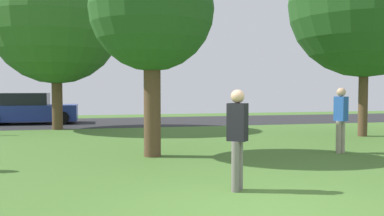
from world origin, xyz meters
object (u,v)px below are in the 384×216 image
oak_tree_right (365,2)px  person_walking (341,117)px  oak_tree_left (152,10)px  person_thrower (237,135)px  maple_tree_far (56,18)px  parked_car_blue (30,110)px

oak_tree_right → person_walking: oak_tree_right is taller
oak_tree_left → person_walking: (5.09, -0.65, -2.78)m
oak_tree_left → person_thrower: 4.92m
oak_tree_right → person_walking: bearing=-132.7°
maple_tree_far → oak_tree_right: size_ratio=0.98×
person_walking → parked_car_blue: person_walking is taller
maple_tree_far → oak_tree_right: (11.21, -5.13, 0.18)m
person_thrower → maple_tree_far: bearing=150.9°
maple_tree_far → person_walking: 12.32m
oak_tree_right → parked_car_blue: oak_tree_right is taller
person_thrower → parked_car_blue: (-5.58, 15.05, -0.29)m
oak_tree_left → person_walking: size_ratio=3.03×
person_walking → parked_car_blue: (-9.72, 11.77, -0.31)m
person_walking → parked_car_blue: size_ratio=0.40×
oak_tree_left → maple_tree_far: 8.44m
maple_tree_far → parked_car_blue: size_ratio=1.69×
maple_tree_far → parked_car_blue: (-1.60, 3.30, -4.04)m
oak_tree_left → oak_tree_right: size_ratio=0.71×
oak_tree_left → parked_car_blue: size_ratio=1.22×
oak_tree_left → person_walking: bearing=-7.3°
person_thrower → person_walking: size_ratio=0.98×
oak_tree_right → parked_car_blue: (-12.81, 8.42, -4.22)m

